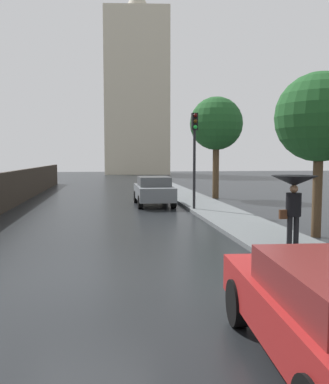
{
  "coord_description": "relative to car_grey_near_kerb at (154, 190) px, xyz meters",
  "views": [
    {
      "loc": [
        0.35,
        -8.11,
        2.47
      ],
      "look_at": [
        2.07,
        4.21,
        1.39
      ],
      "focal_mm": 38.07,
      "sensor_mm": 36.0,
      "label": 1
    }
  ],
  "objects": [
    {
      "name": "ground",
      "position": [
        -2.66,
        -12.34,
        -0.77
      ],
      "size": [
        120.0,
        120.0,
        0.0
      ],
      "primitive_type": "plane",
      "color": "black"
    },
    {
      "name": "sidewalk_strip",
      "position": [
        2.44,
        -12.34,
        -0.7
      ],
      "size": [
        2.2,
        60.0,
        0.14
      ],
      "primitive_type": "cube",
      "color": "slate",
      "rests_on": "ground"
    },
    {
      "name": "car_grey_near_kerb",
      "position": [
        0.0,
        0.0,
        0.0
      ],
      "size": [
        1.84,
        4.04,
        1.47
      ],
      "rotation": [
        0.0,
        0.0,
        0.01
      ],
      "color": "slate",
      "rests_on": "ground"
    },
    {
      "name": "pedestrian_with_umbrella_far",
      "position": [
        2.48,
        -10.51,
        0.88
      ],
      "size": [
        1.19,
        1.19,
        1.84
      ],
      "rotation": [
        0.0,
        0.0,
        3.12
      ],
      "color": "black",
      "rests_on": "sidewalk_strip"
    },
    {
      "name": "traffic_light",
      "position": [
        1.53,
        -2.64,
        2.33
      ],
      "size": [
        0.26,
        0.39,
        4.26
      ],
      "color": "black",
      "rests_on": "sidewalk_strip"
    },
    {
      "name": "street_tree_mid",
      "position": [
        4.07,
        3.1,
        3.62
      ],
      "size": [
        3.12,
        3.12,
        5.99
      ],
      "color": "#4C3823",
      "rests_on": "ground"
    },
    {
      "name": "street_tree_far",
      "position": [
        4.05,
        -8.82,
        2.87
      ],
      "size": [
        2.69,
        2.69,
        5.01
      ],
      "color": "#4C3823",
      "rests_on": "ground"
    },
    {
      "name": "distant_tower",
      "position": [
        2.12,
        38.69,
        11.18
      ],
      "size": [
        9.63,
        6.97,
        26.52
      ],
      "color": "beige",
      "rests_on": "ground"
    }
  ]
}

